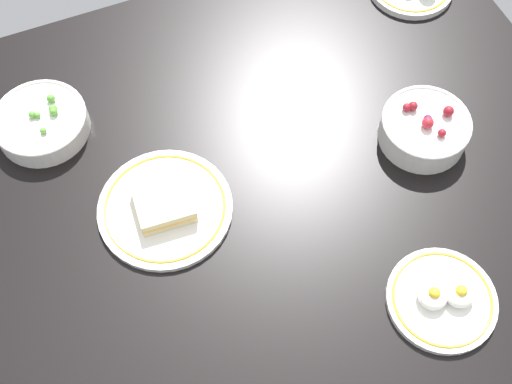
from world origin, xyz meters
TOP-DOWN VIEW (x-y plane):
  - dining_table at (0.00, 0.00)cm, footprint 125.98×105.79cm
  - bowl_berries at (-32.32, 0.00)cm, footprint 15.84×15.84cm
  - plate_eggs at (-19.92, 28.38)cm, footprint 17.47×17.47cm
  - bowl_peas at (30.17, -27.80)cm, footprint 16.77×16.77cm
  - plate_sandwich at (15.13, -3.69)cm, footprint 22.93×22.93cm

SIDE VIEW (x-z plane):
  - dining_table at x=0.00cm, z-range 0.00..4.00cm
  - plate_eggs at x=-19.92cm, z-range 2.83..7.40cm
  - plate_sandwich at x=15.13cm, z-range 3.05..7.31cm
  - bowl_peas at x=30.17cm, z-range 3.58..9.02cm
  - bowl_berries at x=-32.32cm, z-range 3.37..10.48cm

